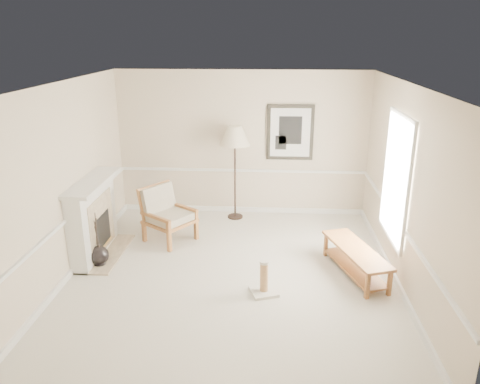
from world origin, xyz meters
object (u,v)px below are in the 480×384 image
at_px(armchair, 165,211).
at_px(floor_vase, 99,256).
at_px(floor_lamp, 235,138).
at_px(scratching_post, 264,283).
at_px(bench, 356,257).

bearing_deg(armchair, floor_vase, 177.80).
bearing_deg(armchair, floor_lamp, -10.84).
relative_size(armchair, scratching_post, 2.09).
height_order(armchair, bench, armchair).
height_order(floor_vase, scratching_post, floor_vase).
bearing_deg(scratching_post, bench, 25.31).
xyz_separation_m(armchair, bench, (3.20, -1.12, -0.24)).
bearing_deg(floor_lamp, armchair, -136.51).
height_order(floor_vase, bench, floor_vase).
bearing_deg(floor_lamp, scratching_post, -77.81).
distance_m(floor_lamp, scratching_post, 3.31).
xyz_separation_m(armchair, floor_lamp, (1.18, 1.12, 1.11)).
height_order(floor_lamp, bench, floor_lamp).
relative_size(floor_vase, scratching_post, 1.80).
relative_size(floor_vase, armchair, 0.86).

